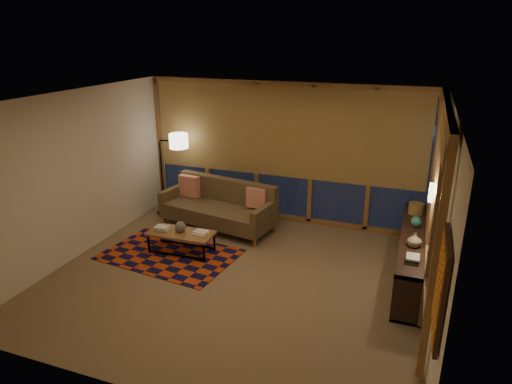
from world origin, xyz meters
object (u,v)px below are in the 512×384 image
(coffee_table, at_px, (182,242))
(bookshelf, at_px, (412,255))
(sofa, at_px, (218,206))
(floor_lamp, at_px, (162,174))

(coffee_table, height_order, bookshelf, bookshelf)
(sofa, distance_m, coffee_table, 1.18)
(sofa, distance_m, bookshelf, 3.58)
(sofa, height_order, bookshelf, sofa)
(floor_lamp, bearing_deg, sofa, -25.38)
(bookshelf, bearing_deg, coffee_table, -171.90)
(sofa, xyz_separation_m, floor_lamp, (-1.35, 0.29, 0.40))
(coffee_table, bearing_deg, floor_lamp, 128.28)
(sofa, height_order, floor_lamp, floor_lamp)
(sofa, xyz_separation_m, bookshelf, (3.53, -0.62, -0.10))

